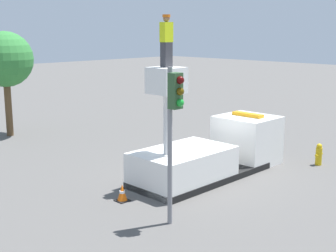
# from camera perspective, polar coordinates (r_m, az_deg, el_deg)

# --- Properties ---
(ground_plane) EXTENTS (120.00, 120.00, 0.00)m
(ground_plane) POSITION_cam_1_polar(r_m,az_deg,el_deg) (18.24, 4.11, -6.30)
(ground_plane) COLOR #565451
(bucket_truck) EXTENTS (6.97, 2.37, 4.37)m
(bucket_truck) POSITION_cam_1_polar(r_m,az_deg,el_deg) (18.44, 5.36, -3.33)
(bucket_truck) COLOR black
(bucket_truck) RESTS_ON ground
(worker) EXTENTS (0.40, 0.26, 1.75)m
(worker) POSITION_cam_1_polar(r_m,az_deg,el_deg) (15.94, -0.20, 10.33)
(worker) COLOR #38383D
(worker) RESTS_ON bucket_truck
(traffic_light_pole) EXTENTS (0.34, 0.57, 4.61)m
(traffic_light_pole) POSITION_cam_1_polar(r_m,az_deg,el_deg) (13.08, 0.70, 1.33)
(traffic_light_pole) COLOR gray
(traffic_light_pole) RESTS_ON ground
(fire_hydrant) EXTENTS (0.51, 0.27, 0.93)m
(fire_hydrant) POSITION_cam_1_polar(r_m,az_deg,el_deg) (20.75, 17.91, -3.32)
(fire_hydrant) COLOR gold
(fire_hydrant) RESTS_ON ground
(traffic_cone_rear) EXTENTS (0.42, 0.42, 0.58)m
(traffic_cone_rear) POSITION_cam_1_polar(r_m,az_deg,el_deg) (15.82, -5.60, -8.15)
(traffic_cone_rear) COLOR black
(traffic_cone_rear) RESTS_ON ground
(tree_left_bg) EXTENTS (2.92, 2.92, 5.56)m
(tree_left_bg) POSITION_cam_1_polar(r_m,az_deg,el_deg) (26.16, -19.24, 7.61)
(tree_left_bg) COLOR brown
(tree_left_bg) RESTS_ON ground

